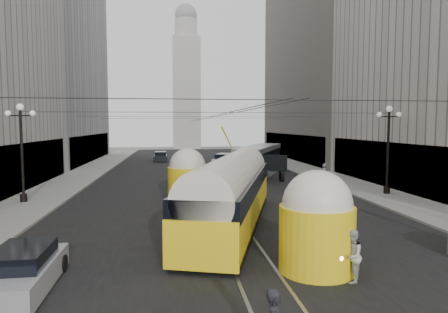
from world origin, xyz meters
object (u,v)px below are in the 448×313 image
object	(u,v)px
streetcar	(232,191)
pedestrian_crossing_b	(351,256)
sedan_silver	(23,271)
city_bus	(259,160)
pedestrian_sidewalk_right	(325,172)

from	to	relation	value
streetcar	pedestrian_crossing_b	size ratio (longest dim) A/B	9.13
streetcar	sedan_silver	size ratio (longest dim) A/B	3.70
city_bus	pedestrian_sidewalk_right	distance (m)	7.11
pedestrian_sidewalk_right	city_bus	bearing A→B (deg)	-45.48
streetcar	city_bus	distance (m)	19.96
sedan_silver	pedestrian_sidewalk_right	distance (m)	27.81
city_bus	sedan_silver	bearing A→B (deg)	-116.59
streetcar	pedestrian_crossing_b	xyz separation A→B (m)	(2.83, -7.76, -0.91)
city_bus	pedestrian_crossing_b	size ratio (longest dim) A/B	7.10
pedestrian_sidewalk_right	streetcar	bearing A→B (deg)	54.50
pedestrian_crossing_b	pedestrian_sidewalk_right	world-z (taller)	pedestrian_crossing_b
pedestrian_sidewalk_right	sedan_silver	bearing A→B (deg)	50.61
pedestrian_crossing_b	city_bus	bearing A→B (deg)	-157.07
streetcar	sedan_silver	xyz separation A→B (m)	(-7.63, -7.13, -1.17)
streetcar	city_bus	bearing A→B (deg)	73.89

